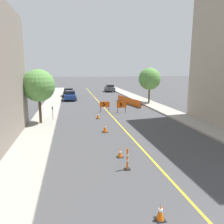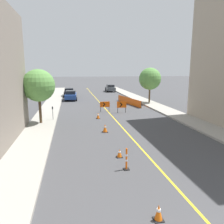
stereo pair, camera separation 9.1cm
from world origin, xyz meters
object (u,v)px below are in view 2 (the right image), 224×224
arrow_barricade_primary (105,105)px  arrow_barricade_secondary (122,105)px  traffic_cone_nearest (159,212)px  traffic_cone_second (119,153)px  parked_car_curb_far (110,88)px  parking_meter_near_curb (53,110)px  traffic_cone_third (105,128)px  street_tree_right_near (150,79)px  street_tree_left_near (39,86)px  delineator_post_front (126,160)px  traffic_cone_fourth (98,116)px  parked_car_curb_mid (69,92)px  parked_car_curb_near (71,95)px

arrow_barricade_primary → arrow_barricade_secondary: size_ratio=0.94×
traffic_cone_nearest → traffic_cone_second: traffic_cone_nearest is taller
parked_car_curb_far → parking_meter_near_curb: size_ratio=3.31×
arrow_barricade_primary → traffic_cone_third: bearing=-104.1°
parking_meter_near_curb → street_tree_right_near: bearing=34.0°
arrow_barricade_secondary → street_tree_left_near: bearing=-151.6°
traffic_cone_third → delineator_post_front: 6.86m
traffic_cone_third → street_tree_left_near: 7.27m
traffic_cone_nearest → street_tree_right_near: bearing=70.4°
traffic_cone_nearest → parking_meter_near_curb: bearing=106.4°
traffic_cone_fourth → parking_meter_near_curb: bearing=-177.2°
traffic_cone_nearest → traffic_cone_fourth: traffic_cone_fourth is taller
arrow_barricade_secondary → parking_meter_near_curb: size_ratio=1.02×
parked_car_curb_mid → street_tree_right_near: bearing=-41.6°
arrow_barricade_secondary → parked_car_curb_near: (-5.81, 11.96, -0.12)m
arrow_barricade_secondary → traffic_cone_second: bearing=-100.4°
arrow_barricade_secondary → street_tree_right_near: 8.80m
street_tree_left_near → arrow_barricade_secondary: bearing=25.0°
parked_car_curb_far → street_tree_left_near: street_tree_left_near is taller
delineator_post_front → arrow_barricade_primary: size_ratio=0.93×
arrow_barricade_primary → parking_meter_near_curb: 6.86m
parked_car_curb_far → parking_meter_near_curb: bearing=-110.6°
arrow_barricade_secondary → street_tree_right_near: size_ratio=0.26×
street_tree_right_near → parked_car_curb_near: bearing=153.1°
traffic_cone_nearest → traffic_cone_fourth: 15.76m
arrow_barricade_secondary → arrow_barricade_primary: bearing=157.8°
traffic_cone_fourth → delineator_post_front: size_ratio=0.55×
street_tree_left_near → parked_car_curb_near: bearing=80.0°
arrow_barricade_secondary → parked_car_curb_near: bearing=119.3°
traffic_cone_third → street_tree_left_near: bearing=146.6°
arrow_barricade_primary → delineator_post_front: bearing=-100.1°
traffic_cone_second → delineator_post_front: (-0.00, -1.62, 0.25)m
traffic_cone_fourth → traffic_cone_third: bearing=-90.8°
traffic_cone_fourth → delineator_post_front: delineator_post_front is taller
traffic_cone_second → parked_car_curb_far: (6.27, 37.36, 0.56)m
delineator_post_front → parking_meter_near_curb: 12.48m
arrow_barricade_secondary → parking_meter_near_curb: 8.13m
parked_car_curb_near → parking_meter_near_curb: bearing=-94.6°
traffic_cone_second → traffic_cone_third: (-0.03, 5.23, 0.10)m
traffic_cone_second → arrow_barricade_secondary: 13.24m
traffic_cone_third → street_tree_left_near: size_ratio=0.14×
traffic_cone_nearest → arrow_barricade_primary: 19.30m
traffic_cone_third → parking_meter_near_curb: parking_meter_near_curb is taller
parked_car_curb_far → parking_meter_near_curb: (-10.73, -27.34, 0.29)m
arrow_barricade_primary → parked_car_curb_mid: parked_car_curb_mid is taller
arrow_barricade_primary → parked_car_curb_far: (4.97, 23.62, -0.07)m
arrow_barricade_primary → street_tree_left_near: bearing=-149.2°
traffic_cone_third → arrow_barricade_primary: arrow_barricade_primary is taller
traffic_cone_nearest → traffic_cone_third: bearing=90.7°
traffic_cone_fourth → street_tree_left_near: 6.56m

